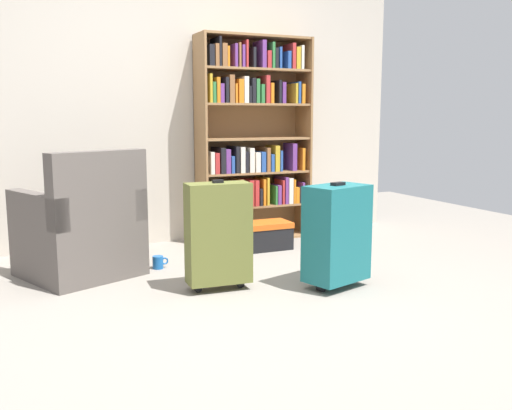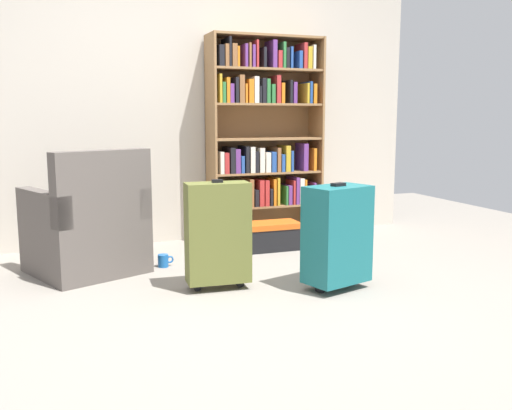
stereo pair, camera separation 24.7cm
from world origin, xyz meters
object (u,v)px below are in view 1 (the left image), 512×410
mug (158,262)px  suitcase_teal (337,233)px  armchair (82,232)px  bookshelf (251,135)px  storage_box (263,235)px  suitcase_olive (218,233)px

mug → suitcase_teal: (0.96, -0.94, 0.32)m
suitcase_teal → armchair: bearing=147.1°
bookshelf → armchair: bearing=-157.6°
storage_box → suitcase_teal: 1.21m
armchair → suitcase_olive: (0.77, -0.70, 0.06)m
bookshelf → suitcase_teal: size_ratio=2.60×
suitcase_teal → storage_box: bearing=89.1°
armchair → bookshelf: bearing=22.4°
armchair → suitcase_teal: bearing=-32.9°
armchair → mug: size_ratio=7.64×
mug → suitcase_olive: size_ratio=0.17×
storage_box → armchair: bearing=-171.8°
suitcase_olive → suitcase_teal: bearing=-20.2°
mug → suitcase_olive: 0.78m
storage_box → suitcase_teal: size_ratio=0.65×
storage_box → suitcase_teal: bearing=-90.9°
mug → suitcase_teal: bearing=-44.3°
bookshelf → suitcase_teal: 1.73m
bookshelf → suitcase_olive: bookshelf is taller
suitcase_teal → suitcase_olive: (-0.73, 0.27, 0.01)m
mug → suitcase_olive: bearing=-70.8°
bookshelf → suitcase_teal: (-0.10, -1.63, -0.59)m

